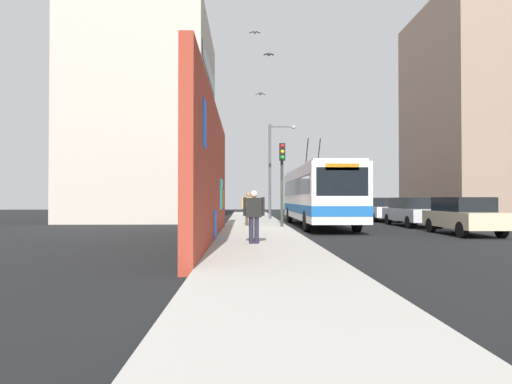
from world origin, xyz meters
name	(u,v)px	position (x,y,z in m)	size (l,w,h in m)	color
ground_plane	(293,232)	(0.00, 0.00, 0.00)	(80.00, 80.00, 0.00)	black
sidewalk_slab	(257,230)	(0.00, 1.60, 0.07)	(48.00, 3.20, 0.15)	#9E9B93
graffiti_wall	(212,174)	(-4.11, 3.35, 2.41)	(13.78, 0.32, 4.83)	maroon
building_far_left	(148,122)	(11.83, 9.20, 7.11)	(12.00, 8.89, 14.21)	#B2A899
building_far_right	(476,112)	(15.23, -17.00, 8.71)	(11.82, 8.70, 17.42)	gray
city_bus	(318,194)	(3.73, -1.80, 1.78)	(11.67, 2.56, 4.97)	silver
parked_car_champagne	(463,215)	(-1.68, -7.00, 0.83)	(4.13, 1.78, 1.58)	#C6B793
parked_car_silver	(412,211)	(3.79, -7.00, 0.83)	(4.76, 1.78, 1.58)	#B7B7BC
parked_car_white	(380,209)	(9.30, -7.00, 0.84)	(4.57, 1.87, 1.58)	white
parked_car_red	(358,207)	(14.92, -7.00, 0.84)	(4.69, 1.85, 1.58)	#B21E19
pedestrian_near_wall	(254,213)	(-6.31, 1.91, 1.10)	(0.22, 0.66, 1.62)	#1E1E2D
pedestrian_midblock	(248,206)	(2.43, 1.99, 1.14)	(0.22, 0.67, 1.68)	#3F3326
traffic_light	(282,170)	(1.39, 0.35, 2.91)	(0.49, 0.28, 4.09)	#2D382D
street_lamp	(273,164)	(9.62, 0.24, 3.87)	(0.44, 1.86, 6.45)	#4C4C51
flying_pigeons	(261,61)	(3.06, 1.29, 8.80)	(2.18, 1.31, 2.83)	slate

